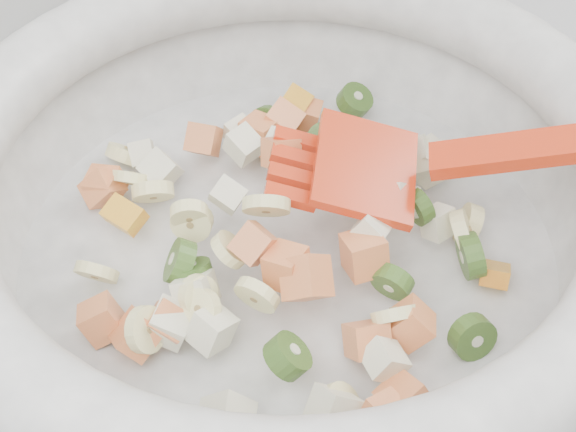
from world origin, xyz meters
TOP-DOWN VIEW (x-y plane):
  - mixing_bowl at (0.09, 1.45)m, footprint 0.46×0.42m

SIDE VIEW (x-z plane):
  - mixing_bowl at x=0.09m, z-range 0.89..1.04m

